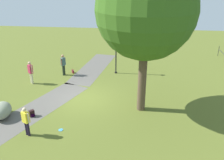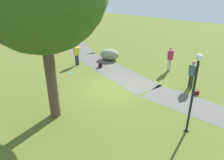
{
  "view_description": "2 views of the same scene",
  "coord_description": "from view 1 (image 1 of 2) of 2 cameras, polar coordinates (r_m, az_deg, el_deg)",
  "views": [
    {
      "loc": [
        14.21,
        3.37,
        7.62
      ],
      "look_at": [
        0.05,
        1.72,
        1.49
      ],
      "focal_mm": 38.87,
      "sensor_mm": 36.0,
      "label": 1
    },
    {
      "loc": [
        -6.36,
        10.17,
        6.43
      ],
      "look_at": [
        -0.93,
        1.3,
        1.45
      ],
      "focal_mm": 36.31,
      "sensor_mm": 36.0,
      "label": 2
    }
  ],
  "objects": [
    {
      "name": "man_near_boulder",
      "position": [
        19.28,
        -18.62,
        2.04
      ],
      "size": [
        0.41,
        0.44,
        1.77
      ],
      "color": "beige",
      "rests_on": "ground"
    },
    {
      "name": "ground_plane",
      "position": [
        16.47,
        -5.96,
        -4.43
      ],
      "size": [
        48.0,
        48.0,
        0.0
      ],
      "primitive_type": "plane",
      "color": "#566024"
    },
    {
      "name": "woman_with_handbag",
      "position": [
        20.32,
        -11.41,
        3.87
      ],
      "size": [
        0.49,
        0.35,
        1.76
      ],
      "color": "#232D21",
      "rests_on": "ground"
    },
    {
      "name": "passerby_on_path",
      "position": [
        13.16,
        -19.59,
        -8.77
      ],
      "size": [
        0.38,
        0.47,
        1.62
      ],
      "color": "black",
      "rests_on": "ground"
    },
    {
      "name": "footpath_segment_mid",
      "position": [
        15.94,
        -16.96,
        -6.39
      ],
      "size": [
        8.19,
        4.98,
        0.01
      ],
      "color": "#5A564F",
      "rests_on": "ground"
    },
    {
      "name": "spare_backpack_on_lawn",
      "position": [
        15.11,
        -18.32,
        -7.49
      ],
      "size": [
        0.35,
        0.35,
        0.4
      ],
      "color": "black",
      "rests_on": "ground"
    },
    {
      "name": "handbag_on_grass",
      "position": [
        20.91,
        -9.19,
        2.0
      ],
      "size": [
        0.37,
        0.37,
        0.31
      ],
      "color": "maroon",
      "rests_on": "ground"
    },
    {
      "name": "lamp_post",
      "position": [
        19.98,
        0.95,
        7.61
      ],
      "size": [
        0.28,
        0.28,
        3.62
      ],
      "color": "black",
      "rests_on": "ground"
    },
    {
      "name": "large_shade_tree",
      "position": [
        13.39,
        7.99,
        16.0
      ],
      "size": [
        5.44,
        5.44,
        8.72
      ],
      "color": "#4F3E2D",
      "rests_on": "ground"
    },
    {
      "name": "lawn_boulder",
      "position": [
        15.56,
        -24.54,
        -6.52
      ],
      "size": [
        1.8,
        1.5,
        0.89
      ],
      "color": "gray",
      "rests_on": "ground"
    },
    {
      "name": "footpath_segment_near",
      "position": [
        22.0,
        -4.29,
        2.95
      ],
      "size": [
        8.22,
        3.21,
        0.01
      ],
      "color": "#5A564F",
      "rests_on": "ground"
    },
    {
      "name": "frisbee_on_grass",
      "position": [
        13.58,
        -11.99,
        -11.41
      ],
      "size": [
        0.23,
        0.23,
        0.02
      ],
      "color": "#3F96DB",
      "rests_on": "ground"
    }
  ]
}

